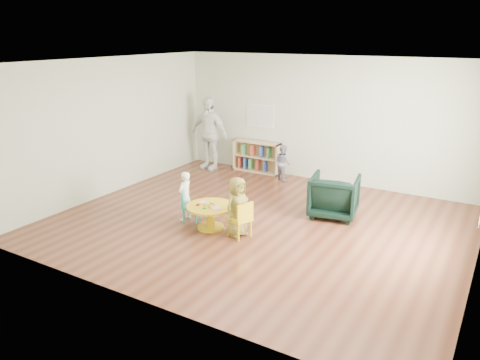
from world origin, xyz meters
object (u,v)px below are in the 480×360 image
at_px(kid_chair_left, 190,206).
at_px(armchair, 334,196).
at_px(child_left, 185,196).
at_px(child_right, 237,207).
at_px(toddler, 283,163).
at_px(activity_table, 211,213).
at_px(kid_chair_right, 241,218).
at_px(bookshelf, 257,157).
at_px(adult_caretaker, 209,133).

relative_size(kid_chair_left, armchair, 0.62).
relative_size(child_left, child_right, 0.89).
bearing_deg(child_right, toddler, 28.14).
distance_m(activity_table, kid_chair_right, 0.65).
xyz_separation_m(kid_chair_left, armchair, (2.16, 1.54, 0.11)).
bearing_deg(toddler, armchair, 169.13).
distance_m(activity_table, toddler, 3.18).
height_order(activity_table, child_right, child_right).
bearing_deg(bookshelf, activity_table, -73.93).
xyz_separation_m(bookshelf, toddler, (0.85, -0.31, 0.05)).
bearing_deg(activity_table, adult_caretaker, 124.64).
distance_m(kid_chair_left, bookshelf, 3.42).
xyz_separation_m(kid_chair_right, child_left, (-1.27, 0.15, 0.12)).
height_order(toddler, adult_caretaker, adult_caretaker).
bearing_deg(child_right, armchair, -17.53).
bearing_deg(armchair, child_right, 46.74).
distance_m(activity_table, child_right, 0.59).
height_order(child_left, toddler, child_left).
relative_size(bookshelf, adult_caretaker, 0.67).
distance_m(bookshelf, adult_caretaker, 1.31).
bearing_deg(kid_chair_right, child_left, 102.19).
relative_size(activity_table, child_left, 0.92).
bearing_deg(kid_chair_left, activity_table, 63.36).
bearing_deg(activity_table, child_left, 171.48).
relative_size(bookshelf, toddler, 1.45).
distance_m(bookshelf, child_right, 3.83).
bearing_deg(bookshelf, kid_chair_left, -81.90).
height_order(armchair, adult_caretaker, adult_caretaker).
height_order(activity_table, child_left, child_left).
bearing_deg(child_right, bookshelf, 39.69).
bearing_deg(toddler, child_right, 132.24).
bearing_deg(child_left, kid_chair_left, 94.12).
xyz_separation_m(activity_table, kid_chair_right, (0.65, -0.06, 0.05)).
bearing_deg(child_left, child_right, 83.86).
bearing_deg(child_left, toddler, 170.53).
bearing_deg(child_right, activity_table, 104.17).
relative_size(bookshelf, child_right, 1.18).
height_order(bookshelf, child_left, child_left).
bearing_deg(child_right, kid_chair_right, -96.90).
bearing_deg(armchair, kid_chair_left, 25.49).
distance_m(kid_chair_left, armchair, 2.65).
height_order(kid_chair_right, armchair, armchair).
height_order(kid_chair_right, bookshelf, bookshelf).
height_order(kid_chair_left, adult_caretaker, adult_caretaker).
relative_size(child_right, toddler, 1.23).
relative_size(kid_chair_left, child_left, 0.59).
bearing_deg(adult_caretaker, toddler, 5.99).
distance_m(child_right, toddler, 3.27).
distance_m(bookshelf, toddler, 0.91).
bearing_deg(armchair, activity_table, 35.06).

